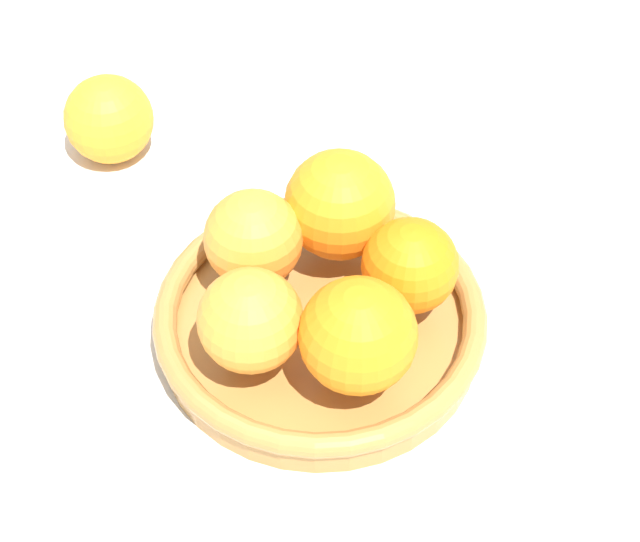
{
  "coord_description": "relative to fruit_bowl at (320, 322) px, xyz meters",
  "views": [
    {
      "loc": [
        0.47,
        0.11,
        0.6
      ],
      "look_at": [
        0.0,
        0.0,
        0.07
      ],
      "focal_mm": 60.0,
      "sensor_mm": 36.0,
      "label": 1
    }
  ],
  "objects": [
    {
      "name": "stray_orange",
      "position": [
        -0.15,
        -0.21,
        0.02
      ],
      "size": [
        0.07,
        0.07,
        0.07
      ],
      "primitive_type": "sphere",
      "color": "orange",
      "rests_on": "ground_plane"
    },
    {
      "name": "orange_pile",
      "position": [
        -0.0,
        0.0,
        0.05
      ],
      "size": [
        0.19,
        0.18,
        0.08
      ],
      "color": "orange",
      "rests_on": "fruit_bowl"
    },
    {
      "name": "ground_plane",
      "position": [
        0.0,
        0.0,
        -0.02
      ],
      "size": [
        4.0,
        4.0,
        0.0
      ],
      "primitive_type": "plane",
      "color": "beige"
    },
    {
      "name": "fruit_bowl",
      "position": [
        0.0,
        0.0,
        0.0
      ],
      "size": [
        0.23,
        0.23,
        0.03
      ],
      "color": "#A57238",
      "rests_on": "ground_plane"
    }
  ]
}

